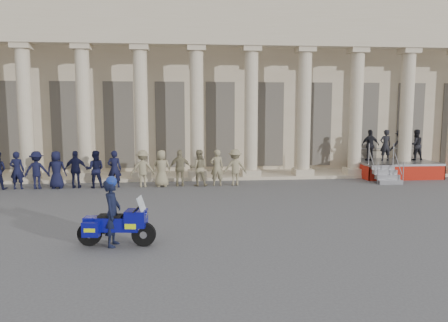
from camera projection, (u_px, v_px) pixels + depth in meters
ground at (164, 224)px, 12.98m from camera, size 90.00×90.00×0.00m
building at (172, 90)px, 26.99m from camera, size 40.00×12.50×9.00m
officer_rank at (71, 170)px, 18.65m from camera, size 15.06×0.61×1.61m
reviewing_stand at (395, 153)px, 21.89m from camera, size 3.81×3.76×2.33m
motorcycle at (117, 224)px, 10.88m from camera, size 1.97×0.87×1.27m
rider at (112, 211)px, 10.84m from camera, size 0.48×0.66×1.77m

